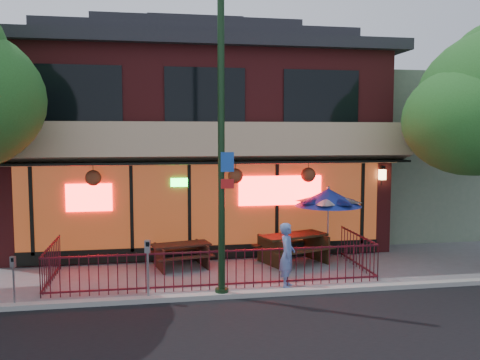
{
  "coord_description": "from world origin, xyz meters",
  "views": [
    {
      "loc": [
        -1.55,
        -12.0,
        3.85
      ],
      "look_at": [
        0.85,
        2.0,
        2.55
      ],
      "focal_mm": 38.0,
      "sensor_mm": 36.0,
      "label": 1
    }
  ],
  "objects_px": {
    "picnic_table_right": "(293,244)",
    "street_light": "(221,164)",
    "patio_umbrella": "(328,197)",
    "parking_meter_far": "(13,273)",
    "parking_meter_near": "(148,260)",
    "picnic_table_left": "(181,252)",
    "pedestrian": "(287,255)"
  },
  "relations": [
    {
      "from": "picnic_table_right",
      "to": "parking_meter_near",
      "type": "distance_m",
      "value": 5.09
    },
    {
      "from": "parking_meter_near",
      "to": "patio_umbrella",
      "type": "bearing_deg",
      "value": 27.81
    },
    {
      "from": "picnic_table_left",
      "to": "pedestrian",
      "type": "xyz_separation_m",
      "value": [
        2.52,
        -2.3,
        0.35
      ]
    },
    {
      "from": "parking_meter_far",
      "to": "picnic_table_left",
      "type": "bearing_deg",
      "value": 36.22
    },
    {
      "from": "picnic_table_right",
      "to": "parking_meter_near",
      "type": "bearing_deg",
      "value": -146.53
    },
    {
      "from": "street_light",
      "to": "picnic_table_right",
      "type": "height_order",
      "value": "street_light"
    },
    {
      "from": "picnic_table_left",
      "to": "pedestrian",
      "type": "height_order",
      "value": "pedestrian"
    },
    {
      "from": "picnic_table_left",
      "to": "parking_meter_near",
      "type": "height_order",
      "value": "parking_meter_near"
    },
    {
      "from": "picnic_table_left",
      "to": "parking_meter_far",
      "type": "distance_m",
      "value": 4.75
    },
    {
      "from": "street_light",
      "to": "picnic_table_left",
      "type": "bearing_deg",
      "value": 105.97
    },
    {
      "from": "pedestrian",
      "to": "picnic_table_right",
      "type": "bearing_deg",
      "value": -1.61
    },
    {
      "from": "parking_meter_near",
      "to": "parking_meter_far",
      "type": "relative_size",
      "value": 1.22
    },
    {
      "from": "pedestrian",
      "to": "picnic_table_left",
      "type": "bearing_deg",
      "value": 65.31
    },
    {
      "from": "picnic_table_left",
      "to": "picnic_table_right",
      "type": "bearing_deg",
      "value": -0.0
    },
    {
      "from": "picnic_table_left",
      "to": "picnic_table_right",
      "type": "distance_m",
      "value": 3.33
    },
    {
      "from": "picnic_table_left",
      "to": "parking_meter_far",
      "type": "bearing_deg",
      "value": -143.78
    },
    {
      "from": "parking_meter_far",
      "to": "parking_meter_near",
      "type": "bearing_deg",
      "value": -0.0
    },
    {
      "from": "picnic_table_right",
      "to": "parking_meter_far",
      "type": "bearing_deg",
      "value": -158.61
    },
    {
      "from": "picnic_table_left",
      "to": "street_light",
      "type": "bearing_deg",
      "value": -74.03
    },
    {
      "from": "patio_umbrella",
      "to": "pedestrian",
      "type": "height_order",
      "value": "patio_umbrella"
    },
    {
      "from": "picnic_table_right",
      "to": "pedestrian",
      "type": "height_order",
      "value": "pedestrian"
    },
    {
      "from": "picnic_table_left",
      "to": "parking_meter_near",
      "type": "bearing_deg",
      "value": -107.99
    },
    {
      "from": "patio_umbrella",
      "to": "parking_meter_far",
      "type": "bearing_deg",
      "value": -161.19
    },
    {
      "from": "picnic_table_right",
      "to": "parking_meter_far",
      "type": "height_order",
      "value": "parking_meter_far"
    },
    {
      "from": "patio_umbrella",
      "to": "pedestrian",
      "type": "xyz_separation_m",
      "value": [
        -1.88,
        -2.3,
        -1.13
      ]
    },
    {
      "from": "parking_meter_near",
      "to": "street_light",
      "type": "bearing_deg",
      "value": -0.09
    },
    {
      "from": "street_light",
      "to": "patio_umbrella",
      "type": "xyz_separation_m",
      "value": [
        3.6,
        2.8,
        -1.2
      ]
    },
    {
      "from": "picnic_table_right",
      "to": "patio_umbrella",
      "type": "relative_size",
      "value": 1.05
    },
    {
      "from": "picnic_table_left",
      "to": "picnic_table_right",
      "type": "relative_size",
      "value": 0.78
    },
    {
      "from": "picnic_table_right",
      "to": "parking_meter_far",
      "type": "distance_m",
      "value": 7.68
    },
    {
      "from": "picnic_table_right",
      "to": "street_light",
      "type": "bearing_deg",
      "value": -132.01
    },
    {
      "from": "pedestrian",
      "to": "parking_meter_far",
      "type": "distance_m",
      "value": 6.37
    }
  ]
}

